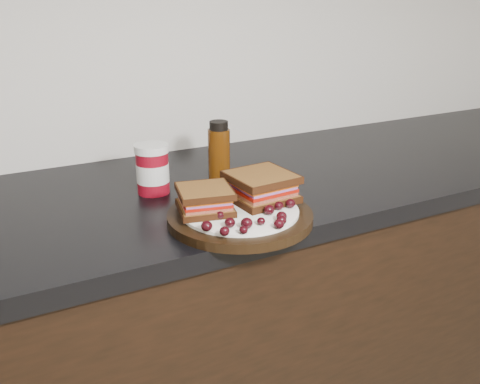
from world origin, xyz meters
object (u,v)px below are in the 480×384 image
object	(u,v)px
plate	(240,217)
sandwich_left	(205,200)
oil_bottle	(219,151)
condiment_jar	(153,169)

from	to	relation	value
plate	sandwich_left	xyz separation A→B (m)	(-0.06, 0.03, 0.04)
sandwich_left	oil_bottle	xyz separation A→B (m)	(0.13, 0.21, 0.02)
sandwich_left	condiment_jar	distance (m)	0.20
plate	sandwich_left	world-z (taller)	sandwich_left
condiment_jar	oil_bottle	distance (m)	0.16
plate	condiment_jar	world-z (taller)	condiment_jar
condiment_jar	oil_bottle	size ratio (longest dim) A/B	0.78
condiment_jar	oil_bottle	bearing A→B (deg)	1.87
plate	oil_bottle	xyz separation A→B (m)	(0.07, 0.23, 0.06)
oil_bottle	condiment_jar	bearing A→B (deg)	-178.13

